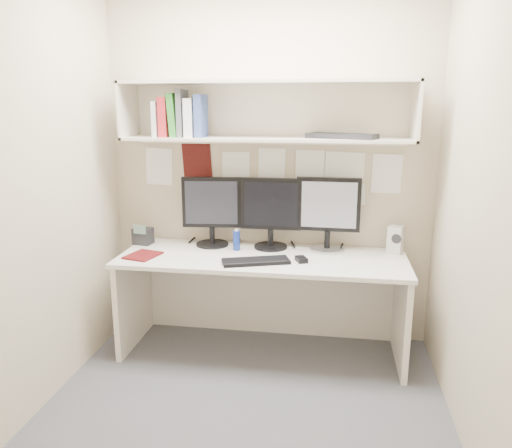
% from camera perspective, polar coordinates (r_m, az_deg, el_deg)
% --- Properties ---
extents(floor, '(2.40, 2.00, 0.01)m').
position_cam_1_polar(floor, '(3.23, -1.07, -19.60)').
color(floor, '#4A4A4F').
rests_on(floor, ground).
extents(wall_back, '(2.40, 0.02, 2.60)m').
position_cam_1_polar(wall_back, '(3.72, 1.53, 6.35)').
color(wall_back, '#BBAB8F').
rests_on(wall_back, ground).
extents(wall_front, '(2.40, 0.02, 2.60)m').
position_cam_1_polar(wall_front, '(1.79, -6.80, -1.57)').
color(wall_front, '#BBAB8F').
rests_on(wall_front, ground).
extents(wall_left, '(0.02, 2.00, 2.60)m').
position_cam_1_polar(wall_left, '(3.18, -23.06, 4.05)').
color(wall_left, '#BBAB8F').
rests_on(wall_left, ground).
extents(wall_right, '(0.02, 2.00, 2.60)m').
position_cam_1_polar(wall_right, '(2.80, 23.82, 2.83)').
color(wall_right, '#BBAB8F').
rests_on(wall_right, ground).
extents(desk, '(2.00, 0.70, 0.73)m').
position_cam_1_polar(desk, '(3.63, 0.71, -9.16)').
color(desk, silver).
rests_on(desk, floor).
extents(overhead_hutch, '(2.00, 0.38, 0.40)m').
position_cam_1_polar(overhead_hutch, '(3.55, 1.27, 12.81)').
color(overhead_hutch, silver).
rests_on(overhead_hutch, wall_back).
extents(pinned_papers, '(1.92, 0.01, 0.48)m').
position_cam_1_polar(pinned_papers, '(3.72, 1.51, 5.58)').
color(pinned_papers, white).
rests_on(pinned_papers, wall_back).
extents(monitor_left, '(0.44, 0.24, 0.51)m').
position_cam_1_polar(monitor_left, '(3.72, -5.06, 1.71)').
color(monitor_left, black).
rests_on(monitor_left, desk).
extents(monitor_center, '(0.44, 0.24, 0.52)m').
position_cam_1_polar(monitor_center, '(3.64, 1.73, 1.52)').
color(monitor_center, black).
rests_on(monitor_center, desk).
extents(monitor_right, '(0.46, 0.25, 0.53)m').
position_cam_1_polar(monitor_right, '(3.61, 8.24, 1.38)').
color(monitor_right, '#A5A5AA').
rests_on(monitor_right, desk).
extents(keyboard, '(0.47, 0.30, 0.02)m').
position_cam_1_polar(keyboard, '(3.35, -0.02, -4.28)').
color(keyboard, black).
rests_on(keyboard, desk).
extents(mouse, '(0.10, 0.12, 0.03)m').
position_cam_1_polar(mouse, '(3.38, 5.20, -4.06)').
color(mouse, black).
rests_on(mouse, desk).
extents(speaker, '(0.13, 0.13, 0.20)m').
position_cam_1_polar(speaker, '(3.68, 15.64, -1.72)').
color(speaker, beige).
rests_on(speaker, desk).
extents(blue_bottle, '(0.05, 0.05, 0.16)m').
position_cam_1_polar(blue_bottle, '(3.62, -2.24, -1.86)').
color(blue_bottle, navy).
rests_on(blue_bottle, desk).
extents(maroon_notebook, '(0.25, 0.28, 0.01)m').
position_cam_1_polar(maroon_notebook, '(3.58, -12.79, -3.52)').
color(maroon_notebook, '#550E10').
rests_on(maroon_notebook, desk).
extents(desk_phone, '(0.15, 0.14, 0.16)m').
position_cam_1_polar(desk_phone, '(3.88, -12.80, -1.33)').
color(desk_phone, black).
rests_on(desk_phone, desk).
extents(book_stack, '(0.35, 0.20, 0.33)m').
position_cam_1_polar(book_stack, '(3.60, -8.61, 12.07)').
color(book_stack, silver).
rests_on(book_stack, overhead_hutch).
extents(hutch_tray, '(0.50, 0.33, 0.03)m').
position_cam_1_polar(hutch_tray, '(3.46, 9.78, 9.89)').
color(hutch_tray, black).
rests_on(hutch_tray, overhead_hutch).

